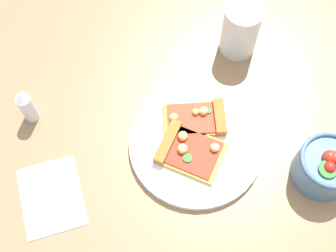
% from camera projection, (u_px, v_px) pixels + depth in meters
% --- Properties ---
extents(ground_plane, '(2.40, 2.40, 0.00)m').
position_uv_depth(ground_plane, '(202.00, 130.00, 0.86)').
color(ground_plane, '#93704C').
rests_on(ground_plane, ground).
extents(plate, '(0.25, 0.25, 0.01)m').
position_uv_depth(plate, '(196.00, 145.00, 0.83)').
color(plate, white).
rests_on(plate, ground_plane).
extents(pizza_slice_near, '(0.08, 0.12, 0.02)m').
position_uv_depth(pizza_slice_near, '(199.00, 118.00, 0.84)').
color(pizza_slice_near, gold).
rests_on(pizza_slice_near, plate).
extents(pizza_slice_far, '(0.14, 0.14, 0.03)m').
position_uv_depth(pizza_slice_far, '(186.00, 149.00, 0.81)').
color(pizza_slice_far, gold).
rests_on(pizza_slice_far, plate).
extents(salad_bowl, '(0.10, 0.10, 0.09)m').
position_uv_depth(salad_bowl, '(325.00, 166.00, 0.78)').
color(salad_bowl, '#4C7299').
rests_on(salad_bowl, ground_plane).
extents(soda_glass, '(0.07, 0.07, 0.11)m').
position_uv_depth(soda_glass, '(240.00, 31.00, 0.90)').
color(soda_glass, silver).
rests_on(soda_glass, ground_plane).
extents(paper_napkin, '(0.15, 0.12, 0.00)m').
position_uv_depth(paper_napkin, '(51.00, 196.00, 0.79)').
color(paper_napkin, white).
rests_on(paper_napkin, ground_plane).
extents(pepper_shaker, '(0.03, 0.03, 0.08)m').
position_uv_depth(pepper_shaker, '(27.00, 107.00, 0.83)').
color(pepper_shaker, silver).
rests_on(pepper_shaker, ground_plane).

